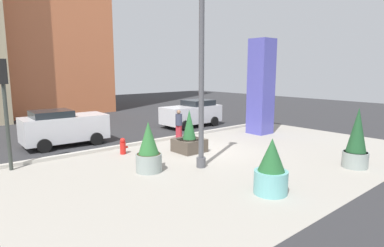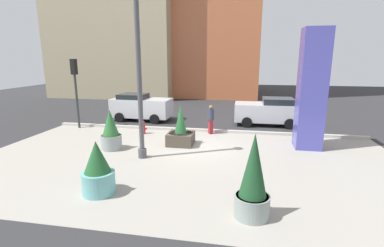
{
  "view_description": "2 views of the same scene",
  "coord_description": "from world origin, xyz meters",
  "px_view_note": "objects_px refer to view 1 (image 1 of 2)",
  "views": [
    {
      "loc": [
        -10.04,
        -10.71,
        3.75
      ],
      "look_at": [
        -0.47,
        0.44,
        1.31
      ],
      "focal_mm": 30.18,
      "sensor_mm": 36.0,
      "label": 1
    },
    {
      "loc": [
        2.32,
        -12.74,
        4.21
      ],
      "look_at": [
        -0.09,
        0.37,
        1.11
      ],
      "focal_mm": 26.5,
      "sensor_mm": 36.0,
      "label": 2
    }
  ],
  "objects_px": {
    "potted_plant_by_pillar": "(271,170)",
    "fire_hydrant": "(123,146)",
    "lamp_post": "(201,82)",
    "art_pillar_blue": "(261,87)",
    "car_curb_west": "(192,113)",
    "potted_plant_mid_plaza": "(357,141)",
    "potted_plant_near_right": "(189,138)",
    "potted_plant_curbside": "(149,150)",
    "traffic_light_far_side": "(4,96)",
    "pedestrian_crossing": "(179,123)",
    "car_intersection": "(64,127)"
  },
  "relations": [
    {
      "from": "potted_plant_curbside",
      "to": "fire_hydrant",
      "type": "relative_size",
      "value": 2.53
    },
    {
      "from": "lamp_post",
      "to": "fire_hydrant",
      "type": "bearing_deg",
      "value": 109.45
    },
    {
      "from": "lamp_post",
      "to": "potted_plant_near_right",
      "type": "xyz_separation_m",
      "value": [
        1.21,
        2.15,
        -2.65
      ]
    },
    {
      "from": "lamp_post",
      "to": "pedestrian_crossing",
      "type": "distance_m",
      "value": 5.61
    },
    {
      "from": "fire_hydrant",
      "to": "car_curb_west",
      "type": "relative_size",
      "value": 0.18
    },
    {
      "from": "art_pillar_blue",
      "to": "car_curb_west",
      "type": "height_order",
      "value": "art_pillar_blue"
    },
    {
      "from": "car_curb_west",
      "to": "car_intersection",
      "type": "bearing_deg",
      "value": -179.59
    },
    {
      "from": "potted_plant_by_pillar",
      "to": "fire_hydrant",
      "type": "distance_m",
      "value": 7.25
    },
    {
      "from": "lamp_post",
      "to": "potted_plant_near_right",
      "type": "bearing_deg",
      "value": 60.52
    },
    {
      "from": "potted_plant_mid_plaza",
      "to": "art_pillar_blue",
      "type": "bearing_deg",
      "value": 67.81
    },
    {
      "from": "pedestrian_crossing",
      "to": "potted_plant_near_right",
      "type": "bearing_deg",
      "value": -117.72
    },
    {
      "from": "potted_plant_curbside",
      "to": "traffic_light_far_side",
      "type": "xyz_separation_m",
      "value": [
        -3.86,
        3.56,
        1.97
      ]
    },
    {
      "from": "art_pillar_blue",
      "to": "car_intersection",
      "type": "height_order",
      "value": "art_pillar_blue"
    },
    {
      "from": "potted_plant_near_right",
      "to": "potted_plant_mid_plaza",
      "type": "bearing_deg",
      "value": -61.29
    },
    {
      "from": "potted_plant_by_pillar",
      "to": "pedestrian_crossing",
      "type": "bearing_deg",
      "value": 71.46
    },
    {
      "from": "art_pillar_blue",
      "to": "potted_plant_mid_plaza",
      "type": "distance_m",
      "value": 7.43
    },
    {
      "from": "potted_plant_by_pillar",
      "to": "fire_hydrant",
      "type": "xyz_separation_m",
      "value": [
        -1.12,
        7.15,
        -0.4
      ]
    },
    {
      "from": "potted_plant_curbside",
      "to": "lamp_post",
      "type": "bearing_deg",
      "value": -25.03
    },
    {
      "from": "art_pillar_blue",
      "to": "potted_plant_mid_plaza",
      "type": "bearing_deg",
      "value": -112.19
    },
    {
      "from": "potted_plant_curbside",
      "to": "potted_plant_near_right",
      "type": "distance_m",
      "value": 3.32
    },
    {
      "from": "potted_plant_mid_plaza",
      "to": "lamp_post",
      "type": "bearing_deg",
      "value": 139.23
    },
    {
      "from": "traffic_light_far_side",
      "to": "potted_plant_curbside",
      "type": "bearing_deg",
      "value": -42.66
    },
    {
      "from": "car_curb_west",
      "to": "pedestrian_crossing",
      "type": "bearing_deg",
      "value": -139.98
    },
    {
      "from": "potted_plant_curbside",
      "to": "car_intersection",
      "type": "xyz_separation_m",
      "value": [
        -0.87,
        6.36,
        0.1
      ]
    },
    {
      "from": "potted_plant_near_right",
      "to": "pedestrian_crossing",
      "type": "relative_size",
      "value": 1.21
    },
    {
      "from": "traffic_light_far_side",
      "to": "pedestrian_crossing",
      "type": "xyz_separation_m",
      "value": [
        8.13,
        0.04,
        -1.9
      ]
    },
    {
      "from": "lamp_post",
      "to": "potted_plant_by_pillar",
      "type": "bearing_deg",
      "value": -93.44
    },
    {
      "from": "potted_plant_mid_plaza",
      "to": "car_curb_west",
      "type": "height_order",
      "value": "potted_plant_mid_plaza"
    },
    {
      "from": "potted_plant_curbside",
      "to": "potted_plant_near_right",
      "type": "xyz_separation_m",
      "value": [
        3.05,
        1.29,
        -0.19
      ]
    },
    {
      "from": "potted_plant_curbside",
      "to": "traffic_light_far_side",
      "type": "height_order",
      "value": "traffic_light_far_side"
    },
    {
      "from": "traffic_light_far_side",
      "to": "pedestrian_crossing",
      "type": "bearing_deg",
      "value": 0.29
    },
    {
      "from": "art_pillar_blue",
      "to": "car_curb_west",
      "type": "distance_m",
      "value": 5.09
    },
    {
      "from": "potted_plant_near_right",
      "to": "pedestrian_crossing",
      "type": "bearing_deg",
      "value": 62.28
    },
    {
      "from": "potted_plant_mid_plaza",
      "to": "fire_hydrant",
      "type": "bearing_deg",
      "value": 127.38
    },
    {
      "from": "potted_plant_near_right",
      "to": "lamp_post",
      "type": "bearing_deg",
      "value": -119.48
    },
    {
      "from": "potted_plant_curbside",
      "to": "potted_plant_by_pillar",
      "type": "xyz_separation_m",
      "value": [
        1.63,
        -4.25,
        -0.07
      ]
    },
    {
      "from": "art_pillar_blue",
      "to": "fire_hydrant",
      "type": "distance_m",
      "value": 8.97
    },
    {
      "from": "potted_plant_mid_plaza",
      "to": "car_curb_west",
      "type": "distance_m",
      "value": 11.26
    },
    {
      "from": "lamp_post",
      "to": "potted_plant_curbside",
      "type": "bearing_deg",
      "value": 154.97
    },
    {
      "from": "potted_plant_mid_plaza",
      "to": "potted_plant_by_pillar",
      "type": "bearing_deg",
      "value": 173.8
    },
    {
      "from": "potted_plant_mid_plaza",
      "to": "traffic_light_far_side",
      "type": "distance_m",
      "value": 13.31
    },
    {
      "from": "fire_hydrant",
      "to": "lamp_post",
      "type": "bearing_deg",
      "value": -70.55
    },
    {
      "from": "potted_plant_curbside",
      "to": "car_curb_west",
      "type": "distance_m",
      "value": 9.97
    },
    {
      "from": "lamp_post",
      "to": "potted_plant_near_right",
      "type": "height_order",
      "value": "lamp_post"
    },
    {
      "from": "art_pillar_blue",
      "to": "pedestrian_crossing",
      "type": "xyz_separation_m",
      "value": [
        -4.83,
        1.67,
        -1.85
      ]
    },
    {
      "from": "potted_plant_near_right",
      "to": "fire_hydrant",
      "type": "relative_size",
      "value": 2.64
    },
    {
      "from": "car_intersection",
      "to": "pedestrian_crossing",
      "type": "xyz_separation_m",
      "value": [
        5.14,
        -2.76,
        -0.02
      ]
    },
    {
      "from": "traffic_light_far_side",
      "to": "fire_hydrant",
      "type": "bearing_deg",
      "value": -8.57
    },
    {
      "from": "potted_plant_near_right",
      "to": "car_curb_west",
      "type": "bearing_deg",
      "value": 48.29
    },
    {
      "from": "potted_plant_near_right",
      "to": "car_curb_west",
      "type": "relative_size",
      "value": 0.48
    }
  ]
}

